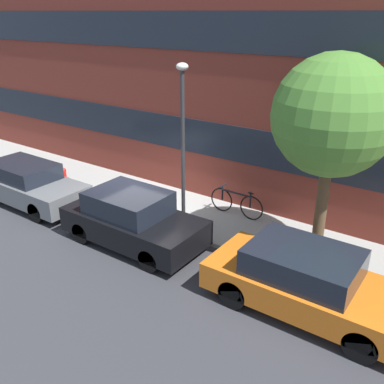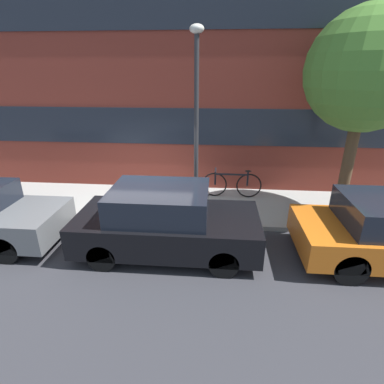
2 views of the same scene
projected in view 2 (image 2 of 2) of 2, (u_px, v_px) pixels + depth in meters
ground_plane at (141, 226)px, 7.72m from camera, size 56.00×56.00×0.00m
sidewalk_strip at (152, 203)px, 8.87m from camera, size 28.00×2.54×0.12m
rowhouse_facade at (156, 29)px, 8.64m from camera, size 28.00×1.02×9.63m
parked_car_black at (166, 222)px, 6.42m from camera, size 3.88×1.77×1.48m
fire_hydrant at (10, 199)px, 8.19m from camera, size 0.48×0.26×0.68m
bicycle at (231, 184)px, 9.03m from camera, size 1.79×0.44×0.86m
street_tree at (367, 72)px, 6.74m from camera, size 2.74×2.74×4.97m
lamp_post at (196, 107)px, 6.98m from camera, size 0.32×0.32×4.52m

